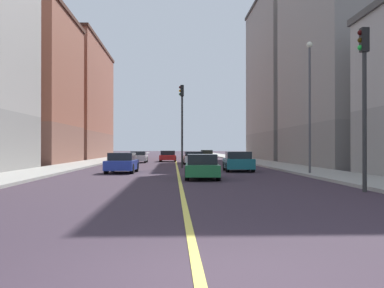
{
  "coord_description": "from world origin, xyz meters",
  "views": [
    {
      "loc": [
        -0.33,
        -6.09,
        1.68
      ],
      "look_at": [
        1.5,
        39.55,
        1.98
      ],
      "focal_mm": 44.46,
      "sensor_mm": 36.0,
      "label": 1
    }
  ],
  "objects": [
    {
      "name": "ground_plane",
      "position": [
        0.0,
        0.0,
        0.0
      ],
      "size": [
        400.0,
        400.0,
        0.0
      ],
      "primitive_type": "plane",
      "color": "#362935",
      "rests_on": "ground"
    },
    {
      "name": "sidewalk_left",
      "position": [
        8.96,
        49.0,
        0.07
      ],
      "size": [
        3.47,
        168.0,
        0.15
      ],
      "primitive_type": "cube",
      "color": "#9E9B93",
      "rests_on": "ground"
    },
    {
      "name": "sidewalk_right",
      "position": [
        -8.96,
        49.0,
        0.07
      ],
      "size": [
        3.47,
        168.0,
        0.15
      ],
      "primitive_type": "cube",
      "color": "#9E9B93",
      "rests_on": "ground"
    },
    {
      "name": "lane_center_stripe",
      "position": [
        0.0,
        49.0,
        0.01
      ],
      "size": [
        0.16,
        154.0,
        0.01
      ],
      "primitive_type": "cube",
      "color": "#E5D14C",
      "rests_on": "ground"
    },
    {
      "name": "building_left_mid",
      "position": [
        15.26,
        34.68,
        11.09
      ],
      "size": [
        9.43,
        18.03,
        22.17
      ],
      "color": "slate",
      "rests_on": "ground"
    },
    {
      "name": "building_left_far",
      "position": [
        15.26,
        55.4,
        10.63
      ],
      "size": [
        9.43,
        19.97,
        21.23
      ],
      "color": "slate",
      "rests_on": "ground"
    },
    {
      "name": "building_right_midblock",
      "position": [
        -15.26,
        42.23,
        7.64
      ],
      "size": [
        9.43,
        14.99,
        15.26
      ],
      "color": "brown",
      "rests_on": "ground"
    },
    {
      "name": "building_right_distant",
      "position": [
        -15.26,
        64.25,
        8.37
      ],
      "size": [
        9.43,
        25.52,
        16.73
      ],
      "color": "brown",
      "rests_on": "ground"
    },
    {
      "name": "traffic_light_left_near",
      "position": [
        6.8,
        11.36,
        3.96
      ],
      "size": [
        0.4,
        0.32,
        6.14
      ],
      "color": "#2D2D2D",
      "rests_on": "ground"
    },
    {
      "name": "traffic_light_median_far",
      "position": [
        0.39,
        32.25,
        4.28
      ],
      "size": [
        0.4,
        0.32,
        6.7
      ],
      "color": "#2D2D2D",
      "rests_on": "ground"
    },
    {
      "name": "street_lamp_left_near",
      "position": [
        7.82,
        21.91,
        4.84
      ],
      "size": [
        0.36,
        0.36,
        7.83
      ],
      "color": "#4C4C51",
      "rests_on": "ground"
    },
    {
      "name": "car_green",
      "position": [
        1.2,
        18.92,
        0.64
      ],
      "size": [
        1.92,
        4.63,
        1.3
      ],
      "color": "#1E6B38",
      "rests_on": "ground"
    },
    {
      "name": "car_red",
      "position": [
        -0.92,
        49.33,
        0.63
      ],
      "size": [
        1.97,
        4.41,
        1.27
      ],
      "color": "red",
      "rests_on": "ground"
    },
    {
      "name": "car_white",
      "position": [
        1.64,
        40.2,
        0.62
      ],
      "size": [
        2.01,
        4.02,
        1.26
      ],
      "color": "white",
      "rests_on": "ground"
    },
    {
      "name": "car_silver",
      "position": [
        -4.07,
        45.72,
        0.62
      ],
      "size": [
        1.85,
        4.26,
        1.23
      ],
      "color": "silver",
      "rests_on": "ground"
    },
    {
      "name": "car_yellow",
      "position": [
        4.09,
        56.46,
        0.65
      ],
      "size": [
        1.89,
        4.64,
        1.31
      ],
      "color": "gold",
      "rests_on": "ground"
    },
    {
      "name": "car_teal",
      "position": [
        4.19,
        26.65,
        0.68
      ],
      "size": [
        2.04,
        4.21,
        1.37
      ],
      "color": "#196670",
      "rests_on": "ground"
    },
    {
      "name": "car_blue",
      "position": [
        -3.66,
        25.06,
        0.65
      ],
      "size": [
        1.96,
        4.14,
        1.32
      ],
      "color": "#23389E",
      "rests_on": "ground"
    }
  ]
}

